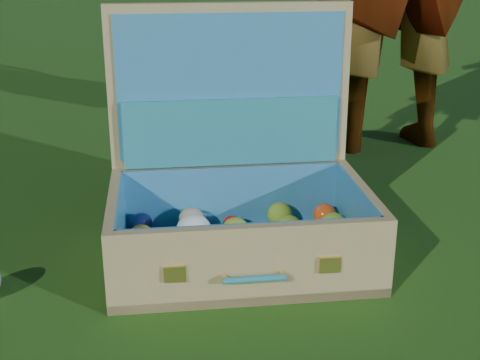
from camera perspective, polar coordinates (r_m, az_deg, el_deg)
The scene contains 2 objects.
ground at distance 1.54m, azimuth 2.07°, elevation -6.43°, with size 60.00×60.00×0.00m, color #215114.
suitcase at distance 1.50m, azimuth -0.26°, elevation -0.75°, with size 0.60×0.47×0.55m.
Camera 1 is at (-0.09, -1.37, 0.69)m, focal length 50.00 mm.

